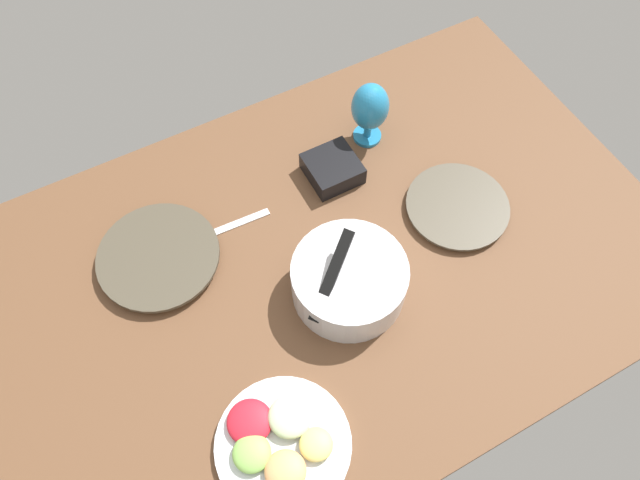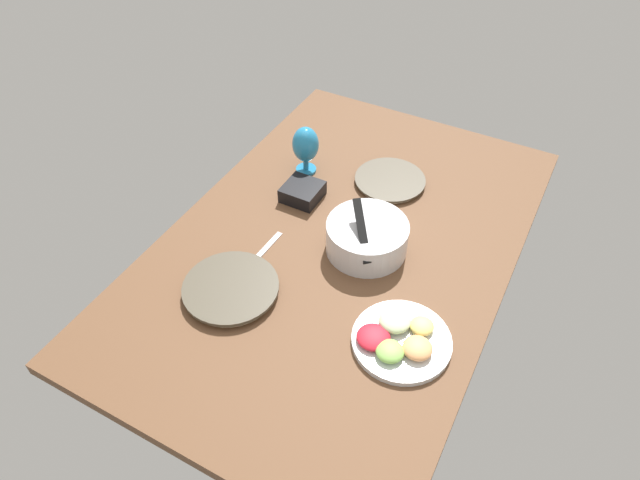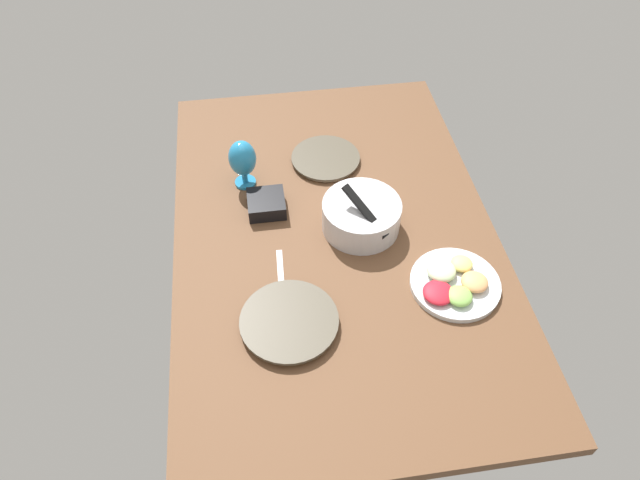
{
  "view_description": "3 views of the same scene",
  "coord_description": "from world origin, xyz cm",
  "px_view_note": "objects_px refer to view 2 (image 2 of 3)",
  "views": [
    {
      "loc": [
        31.91,
        56.23,
        123.18
      ],
      "look_at": [
        -0.45,
        -4.08,
        3.58
      ],
      "focal_mm": 33.71,
      "sensor_mm": 36.0,
      "label": 1
    },
    {
      "loc": [
        117.02,
        55.23,
        127.66
      ],
      "look_at": [
        5.71,
        -4.27,
        3.58
      ],
      "focal_mm": 32.03,
      "sensor_mm": 36.0,
      "label": 2
    },
    {
      "loc": [
        124.0,
        -22.89,
        138.22
      ],
      "look_at": [
        6.32,
        -5.84,
        3.58
      ],
      "focal_mm": 32.2,
      "sensor_mm": 36.0,
      "label": 3
    }
  ],
  "objects_px": {
    "dinner_plate_right": "(231,289)",
    "mixing_bowl": "(367,236)",
    "dinner_plate_left": "(390,181)",
    "fruit_platter": "(400,339)",
    "square_bowl_black": "(302,191)",
    "hurricane_glass_blue": "(306,146)"
  },
  "relations": [
    {
      "from": "dinner_plate_right",
      "to": "mixing_bowl",
      "type": "xyz_separation_m",
      "value": [
        -0.35,
        0.27,
        0.04
      ]
    },
    {
      "from": "dinner_plate_left",
      "to": "dinner_plate_right",
      "type": "height_order",
      "value": "dinner_plate_right"
    },
    {
      "from": "fruit_platter",
      "to": "square_bowl_black",
      "type": "height_order",
      "value": "fruit_platter"
    },
    {
      "from": "mixing_bowl",
      "to": "square_bowl_black",
      "type": "xyz_separation_m",
      "value": [
        -0.12,
        -0.3,
        -0.03
      ]
    },
    {
      "from": "dinner_plate_right",
      "to": "mixing_bowl",
      "type": "distance_m",
      "value": 0.44
    },
    {
      "from": "dinner_plate_right",
      "to": "mixing_bowl",
      "type": "bearing_deg",
      "value": 141.81
    },
    {
      "from": "square_bowl_black",
      "to": "dinner_plate_left",
      "type": "bearing_deg",
      "value": 132.89
    },
    {
      "from": "dinner_plate_right",
      "to": "fruit_platter",
      "type": "xyz_separation_m",
      "value": [
        -0.06,
        0.5,
        0.01
      ]
    },
    {
      "from": "dinner_plate_left",
      "to": "fruit_platter",
      "type": "distance_m",
      "value": 0.69
    },
    {
      "from": "dinner_plate_right",
      "to": "hurricane_glass_blue",
      "type": "relative_size",
      "value": 1.55
    },
    {
      "from": "fruit_platter",
      "to": "dinner_plate_right",
      "type": "bearing_deg",
      "value": -82.66
    },
    {
      "from": "fruit_platter",
      "to": "square_bowl_black",
      "type": "xyz_separation_m",
      "value": [
        -0.41,
        -0.53,
        0.01
      ]
    },
    {
      "from": "dinner_plate_right",
      "to": "fruit_platter",
      "type": "height_order",
      "value": "fruit_platter"
    },
    {
      "from": "dinner_plate_right",
      "to": "square_bowl_black",
      "type": "xyz_separation_m",
      "value": [
        -0.47,
        -0.03,
        0.01
      ]
    },
    {
      "from": "hurricane_glass_blue",
      "to": "square_bowl_black",
      "type": "relative_size",
      "value": 1.46
    },
    {
      "from": "square_bowl_black",
      "to": "mixing_bowl",
      "type": "bearing_deg",
      "value": 67.49
    },
    {
      "from": "dinner_plate_right",
      "to": "hurricane_glass_blue",
      "type": "height_order",
      "value": "hurricane_glass_blue"
    },
    {
      "from": "mixing_bowl",
      "to": "fruit_platter",
      "type": "xyz_separation_m",
      "value": [
        0.28,
        0.23,
        -0.04
      ]
    },
    {
      "from": "fruit_platter",
      "to": "square_bowl_black",
      "type": "relative_size",
      "value": 2.18
    },
    {
      "from": "dinner_plate_right",
      "to": "fruit_platter",
      "type": "bearing_deg",
      "value": 97.34
    },
    {
      "from": "mixing_bowl",
      "to": "fruit_platter",
      "type": "distance_m",
      "value": 0.36
    },
    {
      "from": "dinner_plate_left",
      "to": "mixing_bowl",
      "type": "xyz_separation_m",
      "value": [
        0.34,
        0.06,
        0.05
      ]
    }
  ]
}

